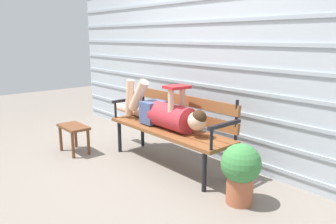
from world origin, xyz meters
name	(u,v)px	position (x,y,z in m)	size (l,w,h in m)	color
ground_plane	(156,168)	(0.00, 0.00, 0.00)	(12.00, 12.00, 0.00)	gray
house_siding	(205,64)	(0.00, 0.74, 1.08)	(5.47, 0.08, 2.16)	#B2BCC6
park_bench	(173,124)	(0.00, 0.23, 0.46)	(1.61, 0.47, 0.81)	brown
reclining_person	(164,113)	(-0.07, 0.17, 0.58)	(1.67, 0.27, 0.51)	#B72D38
footstool	(74,131)	(-1.05, -0.44, 0.27)	(0.43, 0.25, 0.34)	brown
potted_plant	(241,170)	(1.05, 0.06, 0.30)	(0.34, 0.34, 0.53)	#AD5B3D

